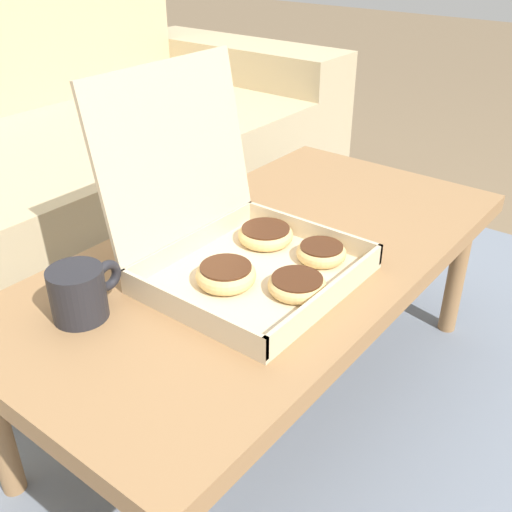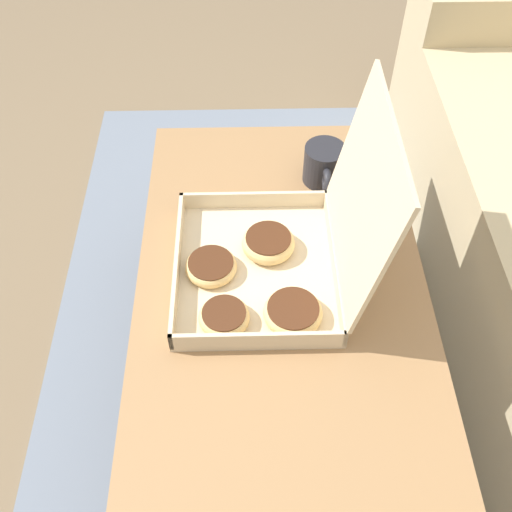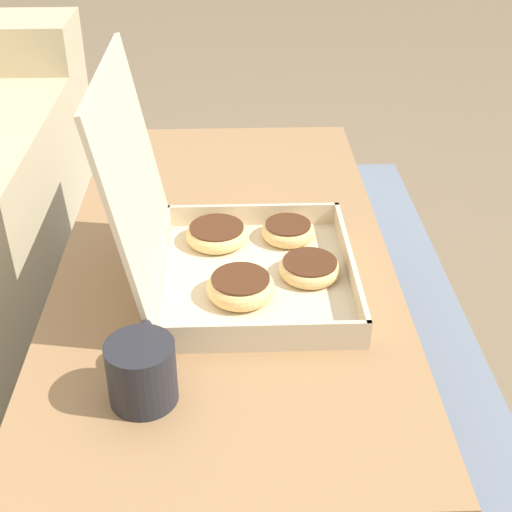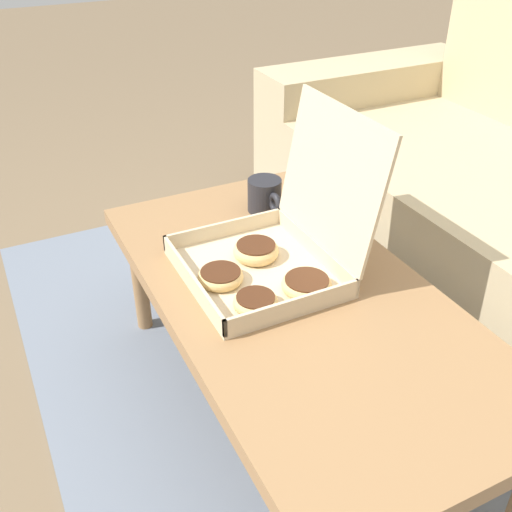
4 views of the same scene
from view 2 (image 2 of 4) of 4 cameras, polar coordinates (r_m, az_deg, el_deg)
ground_plane at (r=1.49m, az=5.28°, el=-13.93°), size 12.00×12.00×0.00m
area_rug at (r=1.54m, az=16.75°, el=-13.11°), size 2.31×1.91×0.01m
coffee_table at (r=1.17m, az=2.56°, el=-6.50°), size 1.13×0.57×0.39m
pastry_box at (r=1.14m, az=2.02°, el=-0.28°), size 0.36×0.38×0.36m
coffee_mug at (r=1.36m, az=6.50°, el=8.60°), size 0.14×0.09×0.09m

